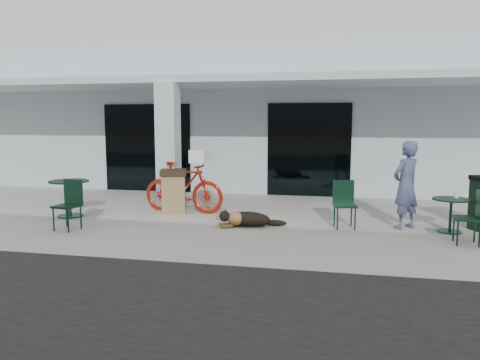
% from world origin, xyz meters
% --- Properties ---
extents(ground, '(80.00, 80.00, 0.00)m').
position_xyz_m(ground, '(0.00, 0.00, 0.00)').
color(ground, '#B7B3AD').
rests_on(ground, ground).
extents(building, '(22.00, 7.00, 4.50)m').
position_xyz_m(building, '(0.00, 8.50, 2.25)').
color(building, silver).
rests_on(building, ground).
extents(storefront_glass_left, '(2.80, 0.06, 2.70)m').
position_xyz_m(storefront_glass_left, '(-3.20, 4.98, 1.35)').
color(storefront_glass_left, black).
rests_on(storefront_glass_left, ground).
extents(storefront_glass_right, '(2.40, 0.06, 2.70)m').
position_xyz_m(storefront_glass_right, '(1.80, 4.98, 1.35)').
color(storefront_glass_right, black).
rests_on(storefront_glass_right, ground).
extents(column, '(0.50, 0.50, 3.12)m').
position_xyz_m(column, '(-1.50, 2.30, 1.56)').
color(column, silver).
rests_on(column, ground).
extents(overhang, '(22.00, 2.80, 0.18)m').
position_xyz_m(overhang, '(0.00, 3.60, 3.21)').
color(overhang, silver).
rests_on(overhang, column).
extents(bicycle, '(2.08, 0.80, 1.22)m').
position_xyz_m(bicycle, '(-0.99, 1.90, 0.61)').
color(bicycle, '#AA1D0D').
rests_on(bicycle, ground).
extents(laundry_basket, '(0.43, 0.55, 0.30)m').
position_xyz_m(laundry_basket, '(-0.54, 1.85, 1.37)').
color(laundry_basket, white).
rests_on(laundry_basket, bicycle).
extents(dog, '(1.14, 0.74, 0.36)m').
position_xyz_m(dog, '(0.83, 0.70, 0.18)').
color(dog, black).
rests_on(dog, ground).
extents(cup_near_dog, '(0.09, 0.09, 0.10)m').
position_xyz_m(cup_near_dog, '(-0.69, -1.48, 0.05)').
color(cup_near_dog, white).
rests_on(cup_near_dog, ground).
extents(cafe_table_near, '(1.10, 1.10, 0.84)m').
position_xyz_m(cafe_table_near, '(-3.38, 0.85, 0.42)').
color(cafe_table_near, black).
rests_on(cafe_table_near, ground).
extents(cafe_chair_near, '(0.53, 0.57, 1.01)m').
position_xyz_m(cafe_chair_near, '(-2.69, -0.35, 0.50)').
color(cafe_chair_near, black).
rests_on(cafe_chair_near, ground).
extents(cafe_table_far, '(0.90, 0.90, 0.68)m').
position_xyz_m(cafe_table_far, '(4.84, 1.03, 0.34)').
color(cafe_table_far, black).
rests_on(cafe_table_far, ground).
extents(cafe_chair_far_a, '(0.52, 0.55, 0.97)m').
position_xyz_m(cafe_chair_far_a, '(2.80, 0.98, 0.49)').
color(cafe_chair_far_a, black).
rests_on(cafe_chair_far_a, ground).
extents(cafe_chair_far_b, '(0.50, 0.46, 0.97)m').
position_xyz_m(cafe_chair_far_b, '(4.92, 0.12, 0.49)').
color(cafe_chair_far_b, black).
rests_on(cafe_chair_far_b, ground).
extents(person, '(0.77, 0.76, 1.80)m').
position_xyz_m(person, '(4.00, 1.20, 0.90)').
color(person, '#40486B').
rests_on(person, ground).
extents(cup_on_table, '(0.11, 0.11, 0.12)m').
position_xyz_m(cup_on_table, '(4.96, 1.16, 0.74)').
color(cup_on_table, white).
rests_on(cup_on_table, cafe_table_far).
extents(trash_receptacle, '(0.76, 0.76, 1.04)m').
position_xyz_m(trash_receptacle, '(-1.20, 1.80, 0.52)').
color(trash_receptacle, olive).
rests_on(trash_receptacle, ground).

